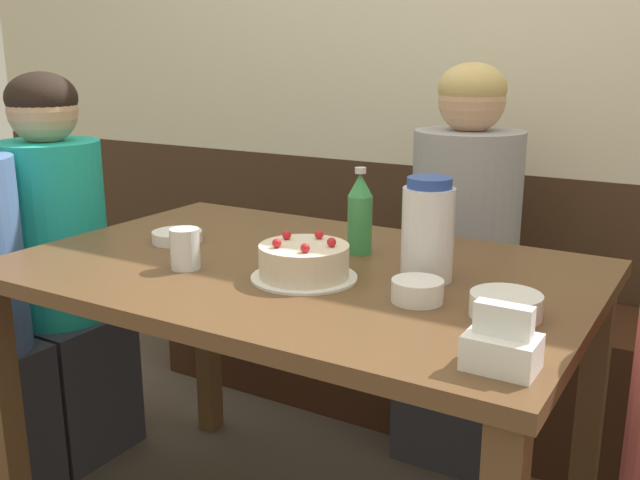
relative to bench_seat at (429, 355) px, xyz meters
name	(u,v)px	position (x,y,z in m)	size (l,w,h in m)	color
back_wall	(466,50)	(0.00, 0.22, 1.02)	(4.80, 0.04, 2.50)	#3D2819
bench_seat	(429,355)	(0.00, 0.00, 0.00)	(2.06, 0.38, 0.46)	#381E11
dining_table	(299,306)	(0.00, -0.83, 0.44)	(1.30, 0.85, 0.77)	brown
birthday_cake	(304,262)	(0.07, -0.91, 0.58)	(0.23, 0.23, 0.09)	white
water_pitcher	(428,230)	(0.29, -0.78, 0.65)	(0.11, 0.11, 0.22)	white
soju_bottle	(360,213)	(0.07, -0.67, 0.64)	(0.06, 0.06, 0.21)	#388E4C
napkin_holder	(502,346)	(0.57, -1.14, 0.58)	(0.11, 0.08, 0.11)	white
bowl_soup_white	(177,237)	(-0.37, -0.82, 0.56)	(0.13, 0.13, 0.03)	white
bowl_rice_small	(506,305)	(0.51, -0.92, 0.56)	(0.13, 0.13, 0.04)	white
bowl_side_dish	(417,291)	(0.33, -0.92, 0.56)	(0.10, 0.10, 0.04)	white
glass_water_tall	(185,249)	(-0.20, -0.99, 0.59)	(0.07, 0.07, 0.09)	silver
person_pale_blue_shirt	(462,277)	(0.15, -0.14, 0.35)	(0.32, 0.34, 1.22)	#33333D
person_dark_striped	(59,281)	(-0.91, -0.77, 0.33)	(0.34, 0.31, 1.19)	#33333D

